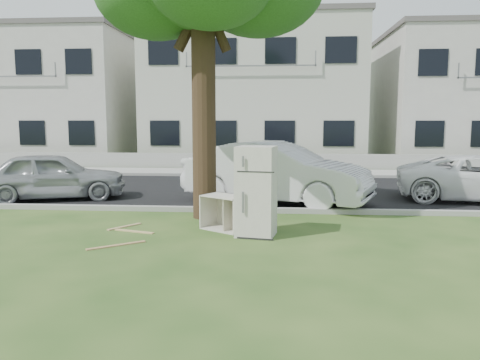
# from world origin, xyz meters

# --- Properties ---
(ground) EXTENTS (120.00, 120.00, 0.00)m
(ground) POSITION_xyz_m (0.00, 0.00, 0.00)
(ground) COLOR #274719
(road) EXTENTS (120.00, 7.00, 0.01)m
(road) POSITION_xyz_m (0.00, 6.00, 0.01)
(road) COLOR black
(road) RESTS_ON ground
(kerb_near) EXTENTS (120.00, 0.18, 0.12)m
(kerb_near) POSITION_xyz_m (0.00, 2.45, 0.00)
(kerb_near) COLOR gray
(kerb_near) RESTS_ON ground
(kerb_far) EXTENTS (120.00, 0.18, 0.12)m
(kerb_far) POSITION_xyz_m (0.00, 9.55, 0.00)
(kerb_far) COLOR gray
(kerb_far) RESTS_ON ground
(sidewalk) EXTENTS (120.00, 2.80, 0.01)m
(sidewalk) POSITION_xyz_m (0.00, 11.00, 0.01)
(sidewalk) COLOR gray
(sidewalk) RESTS_ON ground
(low_wall) EXTENTS (120.00, 0.15, 0.70)m
(low_wall) POSITION_xyz_m (0.00, 12.60, 0.35)
(low_wall) COLOR gray
(low_wall) RESTS_ON ground
(townhouse_left) EXTENTS (10.20, 8.16, 7.04)m
(townhouse_left) POSITION_xyz_m (-12.00, 17.50, 3.52)
(townhouse_left) COLOR beige
(townhouse_left) RESTS_ON ground
(townhouse_center) EXTENTS (11.22, 8.16, 7.44)m
(townhouse_center) POSITION_xyz_m (0.00, 17.50, 3.72)
(townhouse_center) COLOR #B9BAAA
(townhouse_center) RESTS_ON ground
(townhouse_right) EXTENTS (10.20, 8.16, 6.84)m
(townhouse_right) POSITION_xyz_m (12.00, 17.50, 3.42)
(townhouse_right) COLOR beige
(townhouse_right) RESTS_ON ground
(fridge) EXTENTS (0.82, 0.78, 1.74)m
(fridge) POSITION_xyz_m (0.86, 0.19, 0.87)
(fridge) COLOR silver
(fridge) RESTS_ON ground
(cabinet) EXTENTS (1.07, 0.97, 0.71)m
(cabinet) POSITION_xyz_m (0.20, 0.63, 0.35)
(cabinet) COLOR silver
(cabinet) RESTS_ON ground
(plank_a) EXTENTS (0.91, 0.71, 0.02)m
(plank_a) POSITION_xyz_m (-1.60, -0.78, 0.01)
(plank_a) COLOR #AA8252
(plank_a) RESTS_ON ground
(plank_b) EXTENTS (0.87, 0.34, 0.02)m
(plank_b) POSITION_xyz_m (-1.60, 0.28, 0.01)
(plank_b) COLOR tan
(plank_b) RESTS_ON ground
(plank_c) EXTENTS (0.55, 0.70, 0.02)m
(plank_c) POSITION_xyz_m (-1.93, 0.68, 0.01)
(plank_c) COLOR tan
(plank_c) RESTS_ON ground
(car_center) EXTENTS (5.30, 3.49, 1.65)m
(car_center) POSITION_xyz_m (1.23, 3.79, 0.83)
(car_center) COLOR silver
(car_center) RESTS_ON ground
(car_left) EXTENTS (4.25, 2.75, 1.35)m
(car_left) POSITION_xyz_m (-5.04, 3.89, 0.67)
(car_left) COLOR #989B9F
(car_left) RESTS_ON ground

